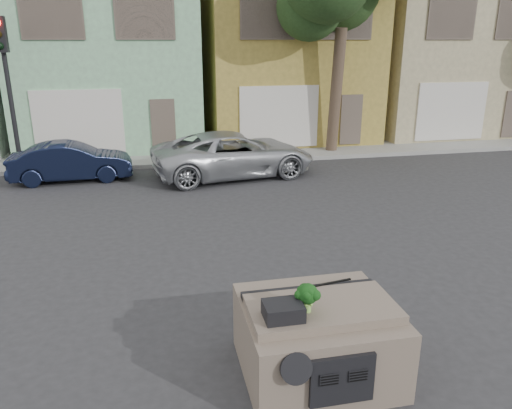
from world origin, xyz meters
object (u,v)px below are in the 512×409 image
object	(u,v)px
traffic_signal	(10,97)
broccoli	(308,298)
navy_sedan	(74,180)
silver_pickup	(234,176)

from	to	relation	value
traffic_signal	broccoli	distance (m)	14.27
traffic_signal	broccoli	size ratio (longest dim) A/B	13.20
navy_sedan	traffic_signal	xyz separation A→B (m)	(-1.92, 1.54, 2.55)
silver_pickup	broccoli	size ratio (longest dim) A/B	13.81
broccoli	traffic_signal	bearing A→B (deg)	116.12
navy_sedan	broccoli	distance (m)	12.10
silver_pickup	navy_sedan	bearing A→B (deg)	75.30
silver_pickup	broccoli	distance (m)	10.80
traffic_signal	broccoli	xyz separation A→B (m)	(6.26, -12.76, -1.24)
silver_pickup	traffic_signal	distance (m)	7.85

